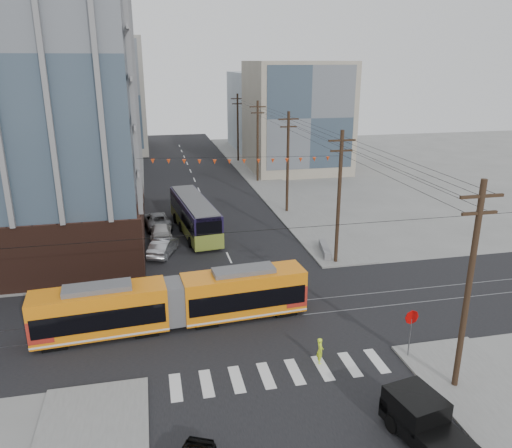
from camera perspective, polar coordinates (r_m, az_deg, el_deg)
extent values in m
plane|color=slate|center=(30.51, 1.31, -13.58)|extent=(160.00, 160.00, 0.00)
cube|color=#8C99A5|center=(78.25, -20.68, 11.89)|extent=(18.00, 16.00, 18.00)
cube|color=gray|center=(76.90, 4.62, 12.13)|extent=(14.00, 14.00, 16.00)
cube|color=gray|center=(97.68, -17.42, 13.85)|extent=(16.00, 18.00, 20.00)
cube|color=#8C99A5|center=(96.70, 2.27, 12.81)|extent=(16.00, 16.00, 14.00)
cylinder|color=black|center=(26.38, 23.08, -6.98)|extent=(0.30, 0.30, 11.00)
cylinder|color=black|center=(83.18, -2.10, 10.89)|extent=(0.30, 0.30, 11.00)
imported|color=#A8AAB0|center=(43.93, -10.56, -2.54)|extent=(2.99, 4.75, 1.48)
imported|color=silver|center=(47.98, -10.81, -0.81)|extent=(2.06, 4.88, 1.41)
imported|color=slate|center=(51.45, -11.33, 0.50)|extent=(3.23, 5.59, 1.47)
imported|color=#DAFE27|center=(28.72, 7.33, -14.16)|extent=(0.47, 0.62, 1.53)
cube|color=gray|center=(43.84, 7.86, -2.95)|extent=(1.56, 3.83, 0.75)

